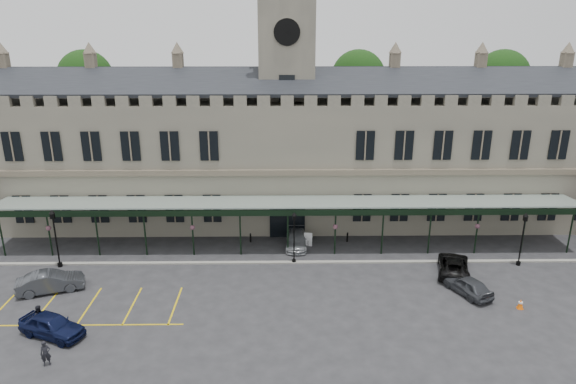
{
  "coord_description": "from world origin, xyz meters",
  "views": [
    {
      "loc": [
        -0.49,
        -32.64,
        18.97
      ],
      "look_at": [
        0.0,
        6.0,
        6.0
      ],
      "focal_mm": 32.0,
      "sensor_mm": 36.0,
      "label": 1
    }
  ],
  "objects_px": {
    "car_left_a": "(52,325)",
    "car_van": "(454,265)",
    "car_right_a": "(468,285)",
    "person_b": "(39,317)",
    "traffic_cone": "(520,304)",
    "lamp_post_mid": "(294,233)",
    "car_left_b": "(50,282)",
    "clock_tower": "(287,86)",
    "sign_board": "(308,240)",
    "lamp_post_left": "(55,233)",
    "lamp_post_right": "(523,235)",
    "person_a": "(46,354)",
    "car_taxi": "(296,239)",
    "station_building": "(287,155)"
  },
  "relations": [
    {
      "from": "sign_board",
      "to": "person_b",
      "type": "bearing_deg",
      "value": -133.64
    },
    {
      "from": "car_right_a",
      "to": "person_a",
      "type": "bearing_deg",
      "value": -9.4
    },
    {
      "from": "clock_tower",
      "to": "sign_board",
      "type": "distance_m",
      "value": 14.51
    },
    {
      "from": "traffic_cone",
      "to": "person_b",
      "type": "relative_size",
      "value": 0.44
    },
    {
      "from": "station_building",
      "to": "person_b",
      "type": "bearing_deg",
      "value": -129.69
    },
    {
      "from": "car_left_a",
      "to": "lamp_post_mid",
      "type": "bearing_deg",
      "value": -34.16
    },
    {
      "from": "car_left_a",
      "to": "car_right_a",
      "type": "relative_size",
      "value": 1.1
    },
    {
      "from": "station_building",
      "to": "traffic_cone",
      "type": "xyz_separation_m",
      "value": [
        15.99,
        -17.63,
        -6.12
      ]
    },
    {
      "from": "traffic_cone",
      "to": "car_left_a",
      "type": "height_order",
      "value": "car_left_a"
    },
    {
      "from": "lamp_post_right",
      "to": "car_left_a",
      "type": "xyz_separation_m",
      "value": [
        -33.78,
        -9.46,
        -1.96
      ]
    },
    {
      "from": "clock_tower",
      "to": "car_left_b",
      "type": "height_order",
      "value": "clock_tower"
    },
    {
      "from": "person_a",
      "to": "car_right_a",
      "type": "bearing_deg",
      "value": -5.25
    },
    {
      "from": "lamp_post_left",
      "to": "lamp_post_right",
      "type": "height_order",
      "value": "lamp_post_left"
    },
    {
      "from": "clock_tower",
      "to": "lamp_post_left",
      "type": "height_order",
      "value": "clock_tower"
    },
    {
      "from": "lamp_post_right",
      "to": "sign_board",
      "type": "height_order",
      "value": "lamp_post_right"
    },
    {
      "from": "clock_tower",
      "to": "car_van",
      "type": "height_order",
      "value": "clock_tower"
    },
    {
      "from": "car_left_b",
      "to": "car_right_a",
      "type": "height_order",
      "value": "car_left_b"
    },
    {
      "from": "car_right_a",
      "to": "station_building",
      "type": "bearing_deg",
      "value": -75.65
    },
    {
      "from": "lamp_post_left",
      "to": "person_b",
      "type": "relative_size",
      "value": 3.05
    },
    {
      "from": "car_left_b",
      "to": "car_van",
      "type": "distance_m",
      "value": 30.6
    },
    {
      "from": "lamp_post_mid",
      "to": "lamp_post_left",
      "type": "bearing_deg",
      "value": -178.77
    },
    {
      "from": "traffic_cone",
      "to": "car_left_a",
      "type": "xyz_separation_m",
      "value": [
        -30.99,
        -2.85,
        0.4
      ]
    },
    {
      "from": "station_building",
      "to": "clock_tower",
      "type": "bearing_deg",
      "value": 90.0
    },
    {
      "from": "car_taxi",
      "to": "lamp_post_mid",
      "type": "bearing_deg",
      "value": -92.71
    },
    {
      "from": "traffic_cone",
      "to": "person_b",
      "type": "bearing_deg",
      "value": -176.58
    },
    {
      "from": "car_left_b",
      "to": "lamp_post_left",
      "type": "bearing_deg",
      "value": -5.39
    },
    {
      "from": "car_left_a",
      "to": "car_van",
      "type": "distance_m",
      "value": 29.16
    },
    {
      "from": "car_van",
      "to": "person_b",
      "type": "distance_m",
      "value": 30.1
    },
    {
      "from": "lamp_post_mid",
      "to": "station_building",
      "type": "bearing_deg",
      "value": 92.7
    },
    {
      "from": "traffic_cone",
      "to": "car_left_b",
      "type": "distance_m",
      "value": 33.61
    },
    {
      "from": "car_left_b",
      "to": "person_b",
      "type": "height_order",
      "value": "person_b"
    },
    {
      "from": "station_building",
      "to": "person_a",
      "type": "xyz_separation_m",
      "value": [
        -14.12,
        -23.4,
        -5.68
      ]
    },
    {
      "from": "sign_board",
      "to": "car_left_a",
      "type": "xyz_separation_m",
      "value": [
        -16.81,
        -13.41,
        0.13
      ]
    },
    {
      "from": "clock_tower",
      "to": "car_right_a",
      "type": "xyz_separation_m",
      "value": [
        13.0,
        -15.65,
        -12.43
      ]
    },
    {
      "from": "lamp_post_left",
      "to": "traffic_cone",
      "type": "height_order",
      "value": "lamp_post_left"
    },
    {
      "from": "clock_tower",
      "to": "car_taxi",
      "type": "xyz_separation_m",
      "value": [
        0.77,
        -7.18,
        -12.47
      ]
    },
    {
      "from": "station_building",
      "to": "car_right_a",
      "type": "bearing_deg",
      "value": -50.13
    },
    {
      "from": "lamp_post_mid",
      "to": "lamp_post_right",
      "type": "distance_m",
      "value": 18.31
    },
    {
      "from": "traffic_cone",
      "to": "car_right_a",
      "type": "height_order",
      "value": "car_right_a"
    },
    {
      "from": "car_left_a",
      "to": "car_right_a",
      "type": "xyz_separation_m",
      "value": [
        28.0,
        4.91,
        -0.07
      ]
    },
    {
      "from": "sign_board",
      "to": "lamp_post_mid",
      "type": "bearing_deg",
      "value": -99.99
    },
    {
      "from": "sign_board",
      "to": "car_van",
      "type": "relative_size",
      "value": 0.26
    },
    {
      "from": "car_right_a",
      "to": "person_b",
      "type": "relative_size",
      "value": 2.47
    },
    {
      "from": "car_van",
      "to": "car_right_a",
      "type": "relative_size",
      "value": 1.24
    },
    {
      "from": "lamp_post_mid",
      "to": "car_right_a",
      "type": "bearing_deg",
      "value": -22.46
    },
    {
      "from": "clock_tower",
      "to": "car_taxi",
      "type": "distance_m",
      "value": 14.41
    },
    {
      "from": "lamp_post_right",
      "to": "traffic_cone",
      "type": "xyz_separation_m",
      "value": [
        -2.79,
        -6.61,
        -2.36
      ]
    },
    {
      "from": "sign_board",
      "to": "person_a",
      "type": "distance_m",
      "value": 22.81
    },
    {
      "from": "clock_tower",
      "to": "car_right_a",
      "type": "height_order",
      "value": "clock_tower"
    },
    {
      "from": "lamp_post_mid",
      "to": "sign_board",
      "type": "relative_size",
      "value": 3.56
    }
  ]
}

